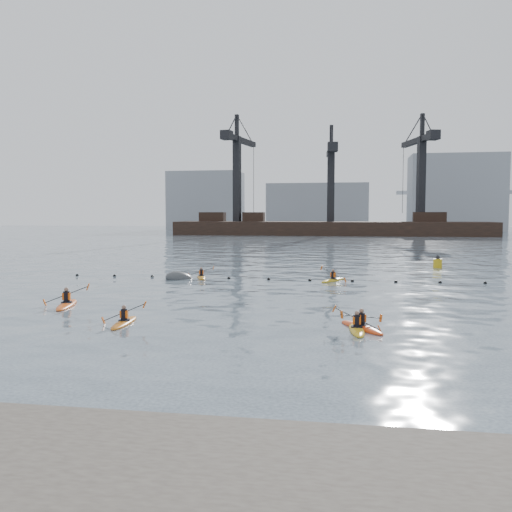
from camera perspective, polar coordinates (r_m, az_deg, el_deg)
The scene contains 12 objects.
ground at distance 17.36m, azimuth -2.59°, elevation -11.44°, with size 400.00×400.00×0.00m, color #394453.
float_line at distance 39.35m, azimuth 3.53°, elevation -2.49°, with size 33.24×0.73×0.24m.
barge_pier at distance 126.41m, azimuth 7.74°, elevation 3.06°, with size 72.00×19.30×29.50m.
skyline at distance 166.67m, azimuth 9.02°, elevation 5.88°, with size 141.00×28.00×22.00m.
kayaker_0 at distance 24.32m, azimuth -13.72°, elevation -6.75°, with size 2.02×2.94×1.12m.
kayaker_1 at distance 22.69m, azimuth 10.55°, elevation -7.50°, with size 2.01×2.91×1.15m.
kayaker_2 at distance 29.85m, azimuth -19.31°, elevation -4.78°, with size 2.33×3.50×1.29m.
kayaker_3 at distance 39.06m, azimuth 8.11°, elevation -2.48°, with size 1.98×2.95×1.15m.
kayaker_4 at distance 23.09m, azimuth 11.03°, elevation -7.29°, with size 2.08×2.86×0.96m.
kayaker_5 at distance 40.79m, azimuth -5.78°, elevation -2.18°, with size 1.87×2.88×0.99m.
mooring_buoy at distance 40.32m, azimuth -8.07°, elevation -2.40°, with size 2.15×1.27×1.08m, color #424447.
nav_buoy at distance 50.70m, azimuth 18.57°, elevation -0.73°, with size 0.76×0.76×1.38m.
Camera 1 is at (3.49, -16.33, 4.73)m, focal length 38.00 mm.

